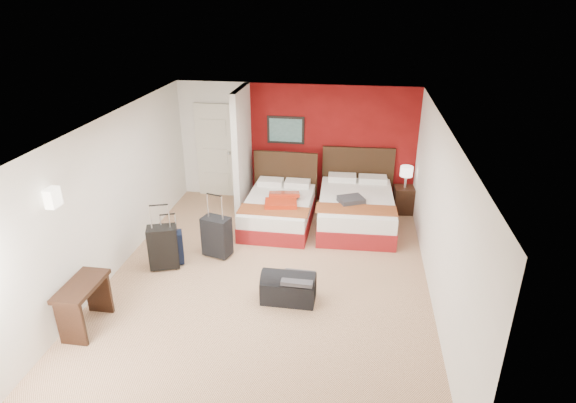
% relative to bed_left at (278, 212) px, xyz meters
% --- Properties ---
extents(ground, '(6.50, 6.50, 0.00)m').
position_rel_bed_left_xyz_m(ground, '(0.15, -1.90, -0.27)').
color(ground, tan).
rests_on(ground, ground).
extents(room_walls, '(5.02, 6.52, 2.50)m').
position_rel_bed_left_xyz_m(room_walls, '(-1.25, -0.48, 0.99)').
color(room_walls, white).
rests_on(room_walls, ground).
extents(red_accent_panel, '(3.50, 0.04, 2.50)m').
position_rel_bed_left_xyz_m(red_accent_panel, '(0.90, 1.33, 0.98)').
color(red_accent_panel, maroon).
rests_on(red_accent_panel, ground).
extents(partition_wall, '(0.12, 1.20, 2.50)m').
position_rel_bed_left_xyz_m(partition_wall, '(-0.85, 0.71, 0.98)').
color(partition_wall, silver).
rests_on(partition_wall, ground).
extents(entry_door, '(0.82, 0.06, 2.05)m').
position_rel_bed_left_xyz_m(entry_door, '(-1.60, 1.30, 0.76)').
color(entry_door, silver).
rests_on(entry_door, ground).
extents(bed_left, '(1.29, 1.82, 0.54)m').
position_rel_bed_left_xyz_m(bed_left, '(0.00, 0.00, 0.00)').
color(bed_left, silver).
rests_on(bed_left, ground).
extents(bed_right, '(1.48, 2.07, 0.61)m').
position_rel_bed_left_xyz_m(bed_right, '(1.48, 0.20, 0.03)').
color(bed_right, silver).
rests_on(bed_right, ground).
extents(red_suitcase_open, '(0.70, 0.89, 0.10)m').
position_rel_bed_left_xyz_m(red_suitcase_open, '(0.10, -0.10, 0.32)').
color(red_suitcase_open, '#B5290F').
rests_on(red_suitcase_open, bed_left).
extents(jacket_bundle, '(0.55, 0.51, 0.11)m').
position_rel_bed_left_xyz_m(jacket_bundle, '(1.38, -0.10, 0.39)').
color(jacket_bundle, '#3A3B40').
rests_on(jacket_bundle, bed_right).
extents(nightstand, '(0.42, 0.42, 0.54)m').
position_rel_bed_left_xyz_m(nightstand, '(2.45, 0.96, 0.00)').
color(nightstand, black).
rests_on(nightstand, ground).
extents(table_lamp, '(0.32, 0.32, 0.45)m').
position_rel_bed_left_xyz_m(table_lamp, '(2.45, 0.96, 0.50)').
color(table_lamp, white).
rests_on(table_lamp, nightstand).
extents(suitcase_black, '(0.54, 0.43, 0.71)m').
position_rel_bed_left_xyz_m(suitcase_black, '(-1.60, -1.82, 0.09)').
color(suitcase_black, black).
rests_on(suitcase_black, ground).
extents(suitcase_charcoal, '(0.53, 0.41, 0.69)m').
position_rel_bed_left_xyz_m(suitcase_charcoal, '(-0.85, -1.32, 0.07)').
color(suitcase_charcoal, black).
rests_on(suitcase_charcoal, ground).
extents(suitcase_navy, '(0.45, 0.36, 0.55)m').
position_rel_bed_left_xyz_m(suitcase_navy, '(-1.53, -1.70, 0.00)').
color(suitcase_navy, black).
rests_on(suitcase_navy, ground).
extents(duffel_bag, '(0.79, 0.43, 0.40)m').
position_rel_bed_left_xyz_m(duffel_bag, '(0.55, -2.44, -0.07)').
color(duffel_bag, black).
rests_on(duffel_bag, ground).
extents(jacket_draped, '(0.47, 0.40, 0.06)m').
position_rel_bed_left_xyz_m(jacket_draped, '(0.70, -2.49, 0.16)').
color(jacket_draped, '#3E3D43').
rests_on(jacket_draped, duffel_bag).
extents(desk, '(0.42, 0.83, 0.69)m').
position_rel_bed_left_xyz_m(desk, '(-2.06, -3.44, 0.08)').
color(desk, black).
rests_on(desk, ground).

